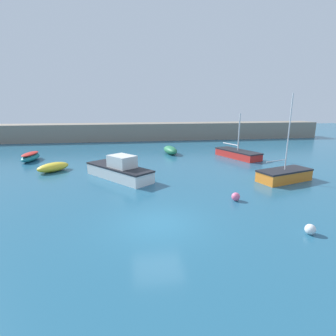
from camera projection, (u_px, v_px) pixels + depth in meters
The scene contains 10 objects.
ground_plane at pixel (158, 226), 12.74m from camera, with size 120.00×120.00×0.20m, color #235B7A.
harbor_breakwater at pixel (137, 132), 42.04m from camera, with size 60.34×3.93×2.64m, color gray.
motorboat_grey_hull at pixel (119, 170), 20.29m from camera, with size 5.39×6.03×1.87m.
open_tender_yellow at pixel (53, 167), 22.47m from camera, with size 2.94×2.97×0.75m.
rowboat_white_midwater at pixel (170, 150), 30.35m from camera, with size 1.70×3.42×0.89m.
sailboat_twin_hulled at pixel (238, 154), 28.18m from camera, with size 3.62×5.69×4.69m.
rowboat_with_red_cover at pixel (30, 157), 26.62m from camera, with size 1.49×3.41×0.84m.
sailboat_tall_mast at pixel (284, 175), 19.67m from camera, with size 4.54×2.90×6.38m.
mooring_buoy_pink at pixel (236, 197), 15.67m from camera, with size 0.50×0.50×0.50m, color #EA668C.
mooring_buoy_white at pixel (310, 229), 11.64m from camera, with size 0.47×0.47×0.47m, color white.
Camera 1 is at (-1.22, -11.64, 5.66)m, focal length 28.00 mm.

